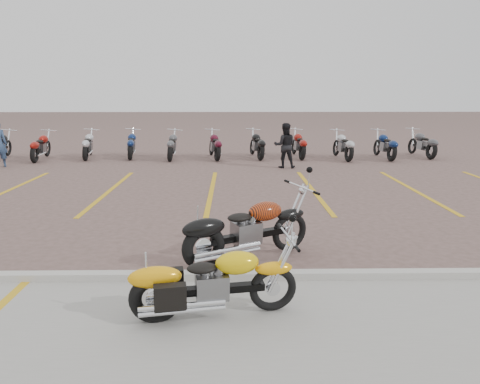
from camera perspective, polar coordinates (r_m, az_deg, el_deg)
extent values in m
plane|color=#735752|center=(8.58, -4.65, -5.42)|extent=(100.00, 100.00, 0.00)
cube|color=#ADAAA3|center=(6.69, -5.75, -10.15)|extent=(60.00, 0.18, 0.12)
torus|color=black|center=(5.71, 3.96, -11.78)|extent=(0.58, 0.20, 0.57)
torus|color=black|center=(5.53, -10.23, -12.75)|extent=(0.63, 0.26, 0.61)
cube|color=black|center=(5.56, -3.02, -11.85)|extent=(1.15, 0.31, 0.09)
cube|color=slate|center=(5.53, -3.49, -11.38)|extent=(0.41, 0.33, 0.30)
ellipsoid|color=#E3B90B|center=(5.47, -0.46, -8.62)|extent=(0.56, 0.37, 0.27)
ellipsoid|color=black|center=(5.43, -4.74, -9.23)|extent=(0.38, 0.29, 0.11)
torus|color=black|center=(7.73, 5.95, -4.98)|extent=(0.62, 0.41, 0.65)
torus|color=black|center=(6.98, -4.54, -6.87)|extent=(0.69, 0.48, 0.69)
cube|color=black|center=(7.31, 0.98, -5.45)|extent=(1.20, 0.73, 0.10)
cube|color=slate|center=(7.26, 0.64, -5.06)|extent=(0.51, 0.47, 0.34)
ellipsoid|color=black|center=(7.35, 2.87, -2.44)|extent=(0.66, 0.56, 0.30)
ellipsoid|color=black|center=(7.13, -0.25, -3.22)|extent=(0.47, 0.42, 0.12)
imported|color=black|center=(16.06, 5.48, 5.66)|extent=(0.77, 0.61, 1.53)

